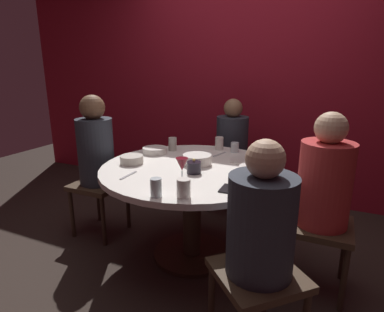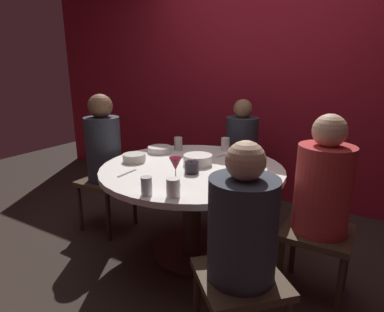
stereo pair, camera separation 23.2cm
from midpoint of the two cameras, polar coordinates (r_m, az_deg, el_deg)
The scene contains 23 objects.
ground_plane at distance 2.66m, azimuth 2.61°, elevation -17.16°, with size 8.00×8.00×0.00m, color #2D231E.
back_wall at distance 3.61m, azimuth 14.26°, elevation 13.01°, with size 6.00×0.10×2.60m, color maroon.
dining_table at distance 2.39m, azimuth 2.79°, elevation -5.37°, with size 1.33×1.33×0.73m.
seated_diner_left at distance 2.84m, azimuth -13.23°, elevation 1.20°, with size 0.40×0.40×1.22m.
seated_diner_back at distance 3.20m, azimuth 10.85°, elevation 2.11°, with size 0.40×0.40×1.14m.
seated_diner_right at distance 2.11m, azimuth 25.18°, elevation -5.59°, with size 0.40×0.40×1.19m.
seated_diner_front_right at distance 1.56m, azimuth 13.27°, elevation -13.03°, with size 0.57×0.57×1.13m.
candle_holder at distance 2.19m, azimuth 2.99°, elevation -2.08°, with size 0.10×0.10×0.10m.
wine_glass at distance 1.94m, azimuth 0.45°, elevation -1.70°, with size 0.08×0.08×0.18m.
dinner_plate at distance 2.48m, azimuth 12.34°, elevation -1.07°, with size 0.23×0.23×0.01m, color silver.
cell_phone at distance 1.92m, azimuth 8.35°, elevation -6.01°, with size 0.07×0.14×0.01m, color black.
bowl_serving_large at distance 2.21m, azimuth 13.59°, elevation -2.81°, with size 0.20×0.20×0.05m, color silver.
bowl_salad_center at distance 2.72m, azimuth -3.31°, elevation 1.14°, with size 0.20×0.20×0.05m, color silver.
bowl_small_white at distance 2.47m, azimuth -7.62°, elevation -0.35°, with size 0.17×0.17×0.06m, color beige.
bowl_sauce_side at distance 2.38m, azimuth 3.83°, elevation -0.69°, with size 0.22×0.22×0.07m, color silver.
cup_near_candle at distance 2.03m, azimuth 13.15°, elevation -3.73°, with size 0.07×0.07×0.10m, color silver.
cup_by_left_diner at distance 2.72m, azimuth 10.98°, elevation 1.27°, with size 0.07×0.07×0.09m, color silver.
cup_by_right_diner at distance 1.82m, azimuth -4.49°, elevation -5.39°, with size 0.07×0.07×0.11m, color silver.
cup_center_front at distance 2.80m, azimuth 8.30°, elevation 2.07°, with size 0.07×0.07×0.11m, color silver.
cup_far_edge at distance 1.79m, azimuth 0.34°, elevation -5.70°, with size 0.08×0.08×0.11m, color silver.
cup_beside_wine at distance 2.78m, azimuth -0.09°, elevation 2.18°, with size 0.07×0.07×0.11m, color #B2ADA3.
fork_near_plate at distance 2.21m, azimuth -8.55°, elevation -3.06°, with size 0.02×0.18×0.01m, color #B7B7BC.
knife_near_plate at distance 2.65m, azimuth 8.20°, elevation 0.13°, with size 0.02×0.18×0.01m, color #B7B7BC.
Camera 2 is at (1.13, -1.92, 1.44)m, focal length 30.01 mm.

